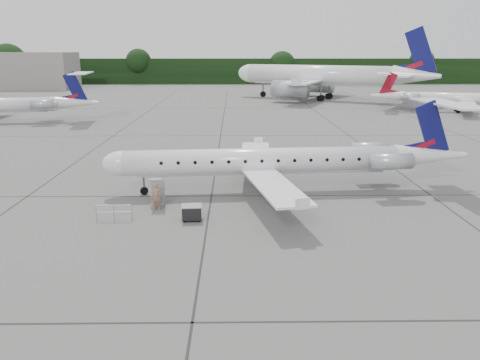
{
  "coord_description": "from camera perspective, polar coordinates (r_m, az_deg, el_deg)",
  "views": [
    {
      "loc": [
        -4.54,
        -26.14,
        10.28
      ],
      "look_at": [
        -4.15,
        2.77,
        2.3
      ],
      "focal_mm": 35.0,
      "sensor_mm": 36.0,
      "label": 1
    }
  ],
  "objects": [
    {
      "name": "treeline",
      "position": [
        156.33,
        0.91,
        13.13
      ],
      "size": [
        260.0,
        4.0,
        8.0
      ],
      "primitive_type": "cube",
      "color": "black",
      "rests_on": "ground"
    },
    {
      "name": "safety_railing",
      "position": [
        30.4,
        -15.11,
        -3.89
      ],
      "size": [
        2.2,
        0.14,
        1.0
      ],
      "primitive_type": null,
      "rotation": [
        0.0,
        0.0,
        0.03
      ],
      "color": "#95989D",
      "rests_on": "ground"
    },
    {
      "name": "passenger",
      "position": [
        31.68,
        -10.16,
        -2.0
      ],
      "size": [
        0.69,
        0.47,
        1.85
      ],
      "primitive_type": "imported",
      "rotation": [
        0.0,
        0.0,
        0.04
      ],
      "color": "#946651",
      "rests_on": "ground"
    },
    {
      "name": "airstair",
      "position": [
        32.91,
        -9.98,
        -1.1
      ],
      "size": [
        1.03,
        2.43,
        2.1
      ],
      "primitive_type": null,
      "rotation": [
        0.0,
        0.0,
        0.08
      ],
      "color": "white",
      "rests_on": "ground"
    },
    {
      "name": "ground",
      "position": [
        28.45,
        8.51,
        -5.93
      ],
      "size": [
        320.0,
        320.0,
        0.0
      ],
      "primitive_type": "plane",
      "color": "slate",
      "rests_on": "ground"
    },
    {
      "name": "baggage_cart",
      "position": [
        29.54,
        -5.9,
        -3.94
      ],
      "size": [
        1.26,
        1.05,
        1.04
      ],
      "primitive_type": null,
      "rotation": [
        0.0,
        0.0,
        0.07
      ],
      "color": "black",
      "rests_on": "ground"
    },
    {
      "name": "bg_narrowbody",
      "position": [
        104.98,
        9.4,
        13.64
      ],
      "size": [
        50.29,
        46.0,
        14.73
      ],
      "primitive_type": null,
      "rotation": [
        0.0,
        0.0,
        -0.52
      ],
      "color": "white",
      "rests_on": "ground"
    },
    {
      "name": "bg_regional_right",
      "position": [
        90.49,
        25.72,
        9.54
      ],
      "size": [
        29.67,
        24.87,
        6.69
      ],
      "primitive_type": null,
      "rotation": [
        0.0,
        0.0,
        2.85
      ],
      "color": "white",
      "rests_on": "ground"
    },
    {
      "name": "terminal_building",
      "position": [
        151.15,
        -27.06,
        11.8
      ],
      "size": [
        40.0,
        14.0,
        10.0
      ],
      "primitive_type": "cube",
      "color": "gray",
      "rests_on": "ground"
    },
    {
      "name": "main_regional_jet",
      "position": [
        34.65,
        2.72,
        3.87
      ],
      "size": [
        27.44,
        20.72,
        6.69
      ],
      "primitive_type": null,
      "rotation": [
        0.0,
        0.0,
        0.08
      ],
      "color": "white",
      "rests_on": "ground"
    }
  ]
}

